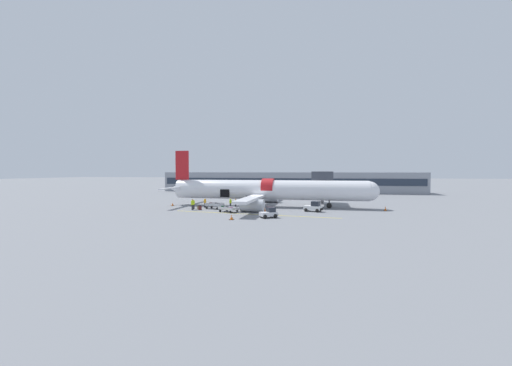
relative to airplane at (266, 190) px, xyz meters
name	(u,v)px	position (x,y,z in m)	size (l,w,h in m)	color
ground_plane	(258,209)	(-0.70, -3.47, -2.94)	(500.00, 500.00, 0.00)	slate
apron_marking_line	(252,214)	(-0.14, -10.10, -2.94)	(25.56, 2.99, 0.01)	yellow
terminal_strip	(288,182)	(-0.70, 41.86, 0.08)	(78.06, 9.92, 6.04)	gray
jet_bridge_stub	(322,181)	(9.92, 5.68, 1.60)	(3.81, 9.80, 6.34)	#4C4C51
airplane	(266,190)	(0.00, 0.00, 0.00)	(38.08, 29.48, 10.25)	silver
baggage_tug_lead	(269,213)	(2.84, -12.94, -2.34)	(2.66, 2.48, 1.44)	silver
baggage_tug_mid	(314,207)	(8.64, -5.09, -2.25)	(3.04, 2.26, 1.65)	white
baggage_cart_loading	(215,206)	(-7.85, -5.05, -2.39)	(4.03, 2.30, 1.07)	#B7BABF
baggage_cart_queued	(229,209)	(-4.31, -8.46, -2.50)	(3.95, 2.75, 0.93)	silver
ground_crew_loader_a	(194,204)	(-11.27, -5.90, -2.09)	(0.37, 0.56, 1.63)	#2D2D33
ground_crew_loader_b	(230,203)	(-5.80, -2.61, -2.08)	(0.45, 0.58, 1.65)	#2D2D33
ground_crew_driver	(192,204)	(-10.90, -7.26, -1.99)	(0.52, 0.63, 1.82)	#2D2D33
ground_crew_supervisor	(236,203)	(-4.82, -2.73, -2.11)	(0.51, 0.51, 1.60)	black
ground_crew_helper	(205,203)	(-10.22, -3.45, -2.06)	(0.52, 0.55, 1.67)	black
suitcase_on_tarmac_upright	(199,208)	(-10.17, -6.30, -2.66)	(0.55, 0.29, 0.67)	olive
suitcase_on_tarmac_spare	(200,208)	(-9.66, -7.04, -2.59)	(0.51, 0.22, 0.81)	#4C1E1E
safety_cone_nose	(385,209)	(19.94, -1.58, -2.59)	(0.55, 0.55, 0.75)	black
safety_cone_engine_left	(232,217)	(-1.67, -15.74, -2.62)	(0.61, 0.61, 0.70)	black
safety_cone_wingtip	(265,209)	(1.08, -6.75, -2.57)	(0.52, 0.52, 0.79)	black
safety_cone_tail	(173,204)	(-17.15, -1.99, -2.65)	(0.57, 0.57, 0.62)	black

